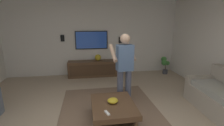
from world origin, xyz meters
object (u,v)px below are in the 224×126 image
coffee_table (113,109)px  media_console (93,69)px  remote_white (107,113)px  potted_plant_short (165,63)px  vase_round (98,57)px  person_standing (124,65)px  wall_speaker_right (62,38)px  wall_speaker_left (120,40)px  tv (92,40)px  bowl (113,101)px

coffee_table → media_console: 2.90m
coffee_table → media_console: media_console is taller
coffee_table → remote_white: remote_white is taller
potted_plant_short → vase_round: bearing=85.4°
person_standing → potted_plant_short: bearing=-51.9°
vase_round → wall_speaker_right: wall_speaker_right is taller
media_console → vase_round: bearing=104.9°
vase_round → wall_speaker_left: (0.20, -0.85, 0.58)m
media_console → potted_plant_short: size_ratio=2.68×
tv → remote_white: bearing=1.5°
media_console → potted_plant_short: potted_plant_short is taller
vase_round → tv: bearing=46.5°
media_console → remote_white: bearing=1.6°
tv → wall_speaker_left: tv is taller
coffee_table → tv: tv is taller
vase_round → wall_speaker_right: bearing=80.4°
coffee_table → wall_speaker_right: wall_speaker_right is taller
remote_white → person_standing: bearing=135.6°
bowl → vase_round: vase_round is taller
tv → remote_white: size_ratio=7.60×
media_console → person_standing: 2.33m
person_standing → remote_white: bearing=146.7°
media_console → wall_speaker_left: 1.45m
coffee_table → vase_round: vase_round is taller
remote_white → vase_round: size_ratio=0.68×
potted_plant_short → wall_speaker_left: bearing=76.0°
bowl → vase_round: 2.92m
person_standing → remote_white: person_standing is taller
coffee_table → person_standing: size_ratio=0.61×
wall_speaker_right → person_standing: bearing=-145.9°
potted_plant_short → bowl: size_ratio=3.17×
remote_white → vase_round: 3.28m
person_standing → wall_speaker_left: size_ratio=7.45×
media_console → tv: 1.01m
potted_plant_short → coffee_table: bearing=138.8°
person_standing → bowl: 0.95m
coffee_table → remote_white: (-0.33, 0.15, 0.12)m
tv → potted_plant_short: size_ratio=1.80×
coffee_table → potted_plant_short: potted_plant_short is taller
bowl → wall_speaker_right: wall_speaker_right is taller
coffee_table → tv: size_ratio=0.88×
media_console → wall_speaker_right: 1.48m
wall_speaker_left → wall_speaker_right: (0.00, 2.04, 0.10)m
coffee_table → person_standing: bearing=-27.3°
vase_round → wall_speaker_right: (0.20, 1.19, 0.68)m
person_standing → potted_plant_short: person_standing is taller
tv → wall_speaker_right: (0.01, 0.99, 0.08)m
potted_plant_short → vase_round: size_ratio=2.89×
remote_white → wall_speaker_right: bearing=179.6°
bowl → vase_round: bearing=0.9°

